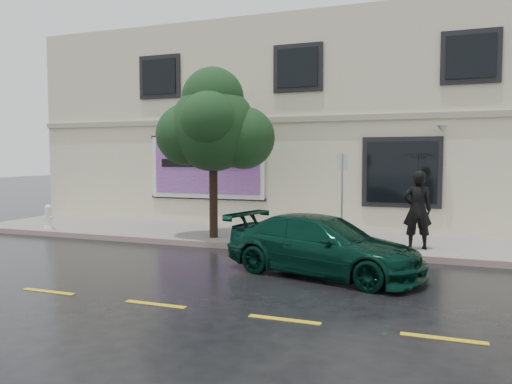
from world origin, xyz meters
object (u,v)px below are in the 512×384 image
(car, at_px, (323,245))
(pedestrian, at_px, (417,210))
(fire_hydrant, at_px, (49,217))
(street_tree, at_px, (213,129))

(car, height_order, pedestrian, pedestrian)
(pedestrian, height_order, fire_hydrant, pedestrian)
(pedestrian, relative_size, street_tree, 0.45)
(car, xyz_separation_m, street_tree, (-3.73, 2.70, 2.58))
(street_tree, bearing_deg, car, -35.86)
(car, bearing_deg, fire_hydrant, 90.96)
(fire_hydrant, bearing_deg, car, -17.86)
(pedestrian, distance_m, fire_hydrant, 10.94)
(car, height_order, fire_hydrant, car)
(car, relative_size, pedestrian, 2.15)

